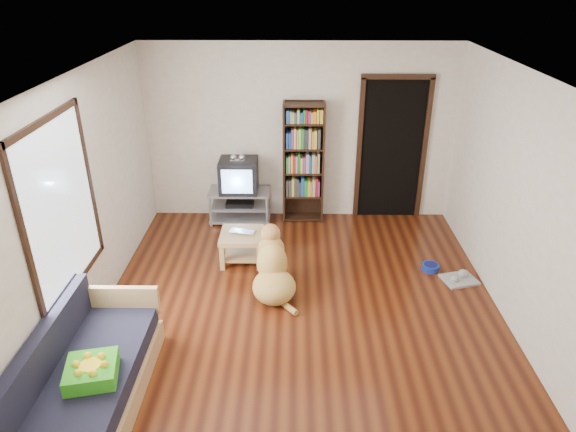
{
  "coord_description": "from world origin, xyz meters",
  "views": [
    {
      "loc": [
        -0.07,
        -4.76,
        3.51
      ],
      "look_at": [
        -0.15,
        0.57,
        0.9
      ],
      "focal_mm": 32.0,
      "sensor_mm": 36.0,
      "label": 1
    }
  ],
  "objects_px": {
    "bookshelf": "(303,157)",
    "sofa": "(88,378)",
    "tv_stand": "(240,204)",
    "dog": "(273,270)",
    "dog_bowl": "(430,267)",
    "green_cushion": "(92,371)",
    "coffee_table": "(242,241)",
    "laptop": "(241,234)",
    "grey_rag": "(459,280)",
    "crt_tv": "(239,175)"
  },
  "relations": [
    {
      "from": "laptop",
      "to": "grey_rag",
      "type": "relative_size",
      "value": 0.81
    },
    {
      "from": "grey_rag",
      "to": "tv_stand",
      "type": "relative_size",
      "value": 0.44
    },
    {
      "from": "coffee_table",
      "to": "dog",
      "type": "relative_size",
      "value": 0.58
    },
    {
      "from": "grey_rag",
      "to": "sofa",
      "type": "xyz_separation_m",
      "value": [
        -3.84,
        -2.0,
        0.25
      ]
    },
    {
      "from": "sofa",
      "to": "dog_bowl",
      "type": "bearing_deg",
      "value": 32.41
    },
    {
      "from": "crt_tv",
      "to": "coffee_table",
      "type": "bearing_deg",
      "value": -83.2
    },
    {
      "from": "laptop",
      "to": "dog_bowl",
      "type": "height_order",
      "value": "laptop"
    },
    {
      "from": "sofa",
      "to": "coffee_table",
      "type": "xyz_separation_m",
      "value": [
        1.12,
        2.46,
        0.02
      ]
    },
    {
      "from": "grey_rag",
      "to": "dog",
      "type": "height_order",
      "value": "dog"
    },
    {
      "from": "laptop",
      "to": "tv_stand",
      "type": "xyz_separation_m",
      "value": [
        -0.14,
        1.2,
        -0.14
      ]
    },
    {
      "from": "crt_tv",
      "to": "tv_stand",
      "type": "bearing_deg",
      "value": -90.0
    },
    {
      "from": "laptop",
      "to": "dog",
      "type": "distance_m",
      "value": 0.82
    },
    {
      "from": "green_cushion",
      "to": "dog",
      "type": "xyz_separation_m",
      "value": [
        1.42,
        1.89,
        -0.19
      ]
    },
    {
      "from": "coffee_table",
      "to": "dog",
      "type": "distance_m",
      "value": 0.84
    },
    {
      "from": "dog_bowl",
      "to": "coffee_table",
      "type": "xyz_separation_m",
      "value": [
        -2.43,
        0.21,
        0.24
      ]
    },
    {
      "from": "grey_rag",
      "to": "dog",
      "type": "xyz_separation_m",
      "value": [
        -2.3,
        -0.26,
        0.28
      ]
    },
    {
      "from": "green_cushion",
      "to": "crt_tv",
      "type": "distance_m",
      "value": 3.91
    },
    {
      "from": "dog_bowl",
      "to": "coffee_table",
      "type": "relative_size",
      "value": 0.4
    },
    {
      "from": "green_cushion",
      "to": "dog_bowl",
      "type": "height_order",
      "value": "green_cushion"
    },
    {
      "from": "dog_bowl",
      "to": "crt_tv",
      "type": "xyz_separation_m",
      "value": [
        -2.57,
        1.4,
        0.7
      ]
    },
    {
      "from": "crt_tv",
      "to": "dog",
      "type": "relative_size",
      "value": 0.61
    },
    {
      "from": "bookshelf",
      "to": "laptop",
      "type": "bearing_deg",
      "value": -121.94
    },
    {
      "from": "tv_stand",
      "to": "green_cushion",
      "type": "bearing_deg",
      "value": -102.66
    },
    {
      "from": "sofa",
      "to": "dog",
      "type": "bearing_deg",
      "value": 48.34
    },
    {
      "from": "tv_stand",
      "to": "dog",
      "type": "xyz_separation_m",
      "value": [
        0.57,
        -1.89,
        0.03
      ]
    },
    {
      "from": "dog_bowl",
      "to": "dog",
      "type": "xyz_separation_m",
      "value": [
        -2.0,
        -0.51,
        0.26
      ]
    },
    {
      "from": "green_cushion",
      "to": "bookshelf",
      "type": "xyz_separation_m",
      "value": [
        1.8,
        3.88,
        0.51
      ]
    },
    {
      "from": "tv_stand",
      "to": "grey_rag",
      "type": "bearing_deg",
      "value": -29.62
    },
    {
      "from": "green_cushion",
      "to": "crt_tv",
      "type": "relative_size",
      "value": 0.7
    },
    {
      "from": "tv_stand",
      "to": "coffee_table",
      "type": "distance_m",
      "value": 1.18
    },
    {
      "from": "dog_bowl",
      "to": "bookshelf",
      "type": "relative_size",
      "value": 0.12
    },
    {
      "from": "tv_stand",
      "to": "bookshelf",
      "type": "height_order",
      "value": "bookshelf"
    },
    {
      "from": "bookshelf",
      "to": "green_cushion",
      "type": "bearing_deg",
      "value": -114.9
    },
    {
      "from": "laptop",
      "to": "crt_tv",
      "type": "xyz_separation_m",
      "value": [
        -0.14,
        1.22,
        0.33
      ]
    },
    {
      "from": "bookshelf",
      "to": "sofa",
      "type": "bearing_deg",
      "value": -117.32
    },
    {
      "from": "green_cushion",
      "to": "coffee_table",
      "type": "bearing_deg",
      "value": 56.79
    },
    {
      "from": "green_cushion",
      "to": "sofa",
      "type": "distance_m",
      "value": 0.3
    },
    {
      "from": "green_cushion",
      "to": "grey_rag",
      "type": "bearing_deg",
      "value": 17.65
    },
    {
      "from": "green_cushion",
      "to": "laptop",
      "type": "distance_m",
      "value": 2.77
    },
    {
      "from": "tv_stand",
      "to": "sofa",
      "type": "bearing_deg",
      "value": -105.02
    },
    {
      "from": "tv_stand",
      "to": "sofa",
      "type": "distance_m",
      "value": 3.76
    },
    {
      "from": "bookshelf",
      "to": "crt_tv",
      "type": "bearing_deg",
      "value": -175.68
    },
    {
      "from": "dog_bowl",
      "to": "sofa",
      "type": "relative_size",
      "value": 0.12
    },
    {
      "from": "sofa",
      "to": "coffee_table",
      "type": "distance_m",
      "value": 2.7
    },
    {
      "from": "grey_rag",
      "to": "crt_tv",
      "type": "relative_size",
      "value": 0.69
    },
    {
      "from": "grey_rag",
      "to": "laptop",
      "type": "bearing_deg",
      "value": 171.05
    },
    {
      "from": "coffee_table",
      "to": "grey_rag",
      "type": "bearing_deg",
      "value": -9.57
    },
    {
      "from": "laptop",
      "to": "sofa",
      "type": "bearing_deg",
      "value": -102.91
    },
    {
      "from": "dog",
      "to": "grey_rag",
      "type": "bearing_deg",
      "value": 6.45
    },
    {
      "from": "green_cushion",
      "to": "tv_stand",
      "type": "xyz_separation_m",
      "value": [
        0.85,
        3.78,
        -0.22
      ]
    }
  ]
}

